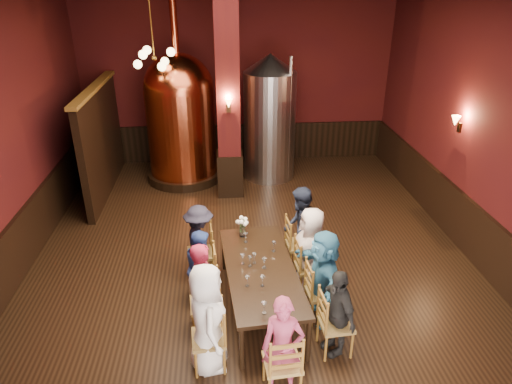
{
  "coord_description": "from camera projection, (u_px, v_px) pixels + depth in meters",
  "views": [
    {
      "loc": [
        -0.51,
        -6.94,
        4.67
      ],
      "look_at": [
        0.09,
        0.2,
        1.24
      ],
      "focal_mm": 32.0,
      "sensor_mm": 36.0,
      "label": 1
    }
  ],
  "objects": [
    {
      "name": "wine_glass_4",
      "position": [
        254.0,
        258.0,
        6.81
      ],
      "size": [
        0.07,
        0.07,
        0.17
      ],
      "primitive_type": null,
      "color": "white",
      "rests_on": "dining_table"
    },
    {
      "name": "chair_3",
      "position": [
        200.0,
        253.0,
        7.62
      ],
      "size": [
        0.49,
        0.49,
        0.92
      ],
      "primitive_type": null,
      "rotation": [
        0.0,
        0.0,
        -1.49
      ],
      "color": "brown",
      "rests_on": "ground"
    },
    {
      "name": "person_8",
      "position": [
        283.0,
        348.0,
        5.38
      ],
      "size": [
        0.56,
        0.43,
        1.38
      ],
      "primitive_type": "imported",
      "rotation": [
        0.0,
        0.0,
        6.07
      ],
      "color": "#A6375A",
      "rests_on": "ground"
    },
    {
      "name": "wainscot_left",
      "position": [
        21.0,
        245.0,
        7.78
      ],
      "size": [
        0.08,
        9.9,
        1.0
      ],
      "primitive_type": "cube",
      "color": "black",
      "rests_on": "ground"
    },
    {
      "name": "person_1",
      "position": [
        204.0,
        289.0,
        6.32
      ],
      "size": [
        0.4,
        0.56,
        1.45
      ],
      "primitive_type": "imported",
      "rotation": [
        0.0,
        0.0,
        1.68
      ],
      "color": "maroon",
      "rests_on": "ground"
    },
    {
      "name": "wainscot_right",
      "position": [
        467.0,
        225.0,
        8.37
      ],
      "size": [
        0.08,
        9.9,
        1.0
      ],
      "primitive_type": "cube",
      "color": "black",
      "rests_on": "ground"
    },
    {
      "name": "chair_1",
      "position": [
        205.0,
        304.0,
        6.44
      ],
      "size": [
        0.49,
        0.49,
        0.92
      ],
      "primitive_type": null,
      "rotation": [
        0.0,
        0.0,
        -1.49
      ],
      "color": "brown",
      "rests_on": "ground"
    },
    {
      "name": "person_7",
      "position": [
        300.0,
        229.0,
        7.74
      ],
      "size": [
        0.53,
        0.8,
        1.51
      ],
      "primitive_type": "imported",
      "rotation": [
        0.0,
        0.0,
        4.46
      ],
      "color": "#1C2338",
      "rests_on": "ground"
    },
    {
      "name": "wine_glass_6",
      "position": [
        264.0,
        308.0,
        5.8
      ],
      "size": [
        0.07,
        0.07,
        0.17
      ],
      "primitive_type": null,
      "color": "white",
      "rests_on": "dining_table"
    },
    {
      "name": "person_0",
      "position": [
        207.0,
        319.0,
        5.71
      ],
      "size": [
        0.59,
        0.82,
        1.55
      ],
      "primitive_type": "imported",
      "rotation": [
        0.0,
        0.0,
        1.71
      ],
      "color": "white",
      "rests_on": "ground"
    },
    {
      "name": "chair_5",
      "position": [
        321.0,
        292.0,
        6.69
      ],
      "size": [
        0.49,
        0.49,
        0.92
      ],
      "primitive_type": null,
      "rotation": [
        0.0,
        0.0,
        1.65
      ],
      "color": "brown",
      "rests_on": "ground"
    },
    {
      "name": "room",
      "position": [
        252.0,
        141.0,
        7.32
      ],
      "size": [
        10.0,
        10.02,
        4.5
      ],
      "color": "black",
      "rests_on": "ground"
    },
    {
      "name": "chair_0",
      "position": [
        208.0,
        338.0,
        5.84
      ],
      "size": [
        0.49,
        0.49,
        0.92
      ],
      "primitive_type": null,
      "rotation": [
        0.0,
        0.0,
        -1.49
      ],
      "color": "brown",
      "rests_on": "ground"
    },
    {
      "name": "person_4",
      "position": [
        337.0,
        312.0,
        6.01
      ],
      "size": [
        0.54,
        0.82,
        1.3
      ],
      "primitive_type": "imported",
      "rotation": [
        0.0,
        0.0,
        5.03
      ],
      "color": "black",
      "rests_on": "ground"
    },
    {
      "name": "wine_glass_8",
      "position": [
        250.0,
        261.0,
        6.74
      ],
      "size": [
        0.07,
        0.07,
        0.17
      ],
      "primitive_type": null,
      "color": "white",
      "rests_on": "dining_table"
    },
    {
      "name": "wine_glass_2",
      "position": [
        274.0,
        246.0,
        7.11
      ],
      "size": [
        0.07,
        0.07,
        0.17
      ],
      "primitive_type": null,
      "color": "white",
      "rests_on": "dining_table"
    },
    {
      "name": "chair_6",
      "position": [
        309.0,
        266.0,
        7.27
      ],
      "size": [
        0.49,
        0.49,
        0.92
      ],
      "primitive_type": null,
      "rotation": [
        0.0,
        0.0,
        1.65
      ],
      "color": "brown",
      "rests_on": "ground"
    },
    {
      "name": "sconce_wall",
      "position": [
        460.0,
        123.0,
        8.35
      ],
      "size": [
        0.2,
        0.2,
        0.36
      ],
      "primitive_type": null,
      "rotation": [
        0.0,
        0.0,
        1.57
      ],
      "color": "black",
      "rests_on": "room"
    },
    {
      "name": "copper_kettle",
      "position": [
        181.0,
        117.0,
        10.89
      ],
      "size": [
        2.17,
        2.17,
        4.36
      ],
      "rotation": [
        0.0,
        0.0,
        0.42
      ],
      "color": "black",
      "rests_on": "ground"
    },
    {
      "name": "pendant_cluster",
      "position": [
        154.0,
        58.0,
        9.42
      ],
      "size": [
        0.9,
        0.9,
        1.7
      ],
      "primitive_type": null,
      "color": "#A57226",
      "rests_on": "room"
    },
    {
      "name": "wine_glass_7",
      "position": [
        247.0,
        281.0,
        6.3
      ],
      "size": [
        0.07,
        0.07,
        0.17
      ],
      "primitive_type": null,
      "color": "white",
      "rests_on": "dining_table"
    },
    {
      "name": "chair_8",
      "position": [
        282.0,
        362.0,
        5.48
      ],
      "size": [
        0.49,
        0.49,
        0.92
      ],
      "primitive_type": null,
      "rotation": [
        0.0,
        0.0,
        3.22
      ],
      "color": "brown",
      "rests_on": "ground"
    },
    {
      "name": "dining_table",
      "position": [
        260.0,
        272.0,
        6.76
      ],
      "size": [
        1.19,
        2.47,
        0.75
      ],
      "rotation": [
        0.0,
        0.0,
        0.08
      ],
      "color": "black",
      "rests_on": "ground"
    },
    {
      "name": "chair_2",
      "position": [
        203.0,
        276.0,
        7.03
      ],
      "size": [
        0.49,
        0.49,
        0.92
      ],
      "primitive_type": null,
      "rotation": [
        0.0,
        0.0,
        -1.49
      ],
      "color": "brown",
      "rests_on": "ground"
    },
    {
      "name": "person_6",
      "position": [
        310.0,
        251.0,
        7.15
      ],
      "size": [
        0.5,
        0.75,
        1.48
      ],
      "primitive_type": "imported",
      "rotation": [
        0.0,
        0.0,
        4.76
      ],
      "color": "beige",
      "rests_on": "ground"
    },
    {
      "name": "wine_glass_3",
      "position": [
        243.0,
        259.0,
        6.79
      ],
      "size": [
        0.07,
        0.07,
        0.17
      ],
      "primitive_type": null,
      "color": "white",
      "rests_on": "dining_table"
    },
    {
      "name": "steel_vessel",
      "position": [
        270.0,
        118.0,
        11.04
      ],
      "size": [
        1.27,
        1.27,
        3.04
      ],
      "rotation": [
        0.0,
        0.0,
        -0.01
      ],
      "color": "#B2B2B7",
      "rests_on": "ground"
    },
    {
      "name": "rose_vase",
      "position": [
        242.0,
        224.0,
        7.45
      ],
      "size": [
        0.21,
        0.21,
        0.36
      ],
      "color": "white",
      "rests_on": "dining_table"
    },
    {
      "name": "chair_7",
      "position": [
        299.0,
        244.0,
        7.87
      ],
      "size": [
        0.49,
        0.49,
        0.92
      ],
      "primitive_type": null,
      "rotation": [
        0.0,
        0.0,
        1.65
      ],
      "color": "brown",
      "rests_on": "ground"
    },
    {
      "name": "column",
      "position": [
        228.0,
        99.0,
        9.81
      ],
      "size": [
        0.58,
        0.58,
        4.5
      ],
      "primitive_type": "cube",
      "color": "#47110F",
      "rests_on": "ground"
    },
    {
      "name": "person_3",
      "position": [
        200.0,
        242.0,
        7.53
      ],
      "size": [
        0.53,
        0.88,
        1.33
      ],
      "primitive_type": "imported",
      "rotation": [
        0.0,
        0.0,
        1.53
      ],
      "color": "black",
      "rests_on": "ground"
    },
    {
      "name": "partition",
      "position": [
        102.0,
        142.0,
        10.41
      ],
      "size": [
        0.22,
        3.5,
        2.4
      ],
      "primitive_type": "cube",
      "color": "black",
      "rests_on": "ground"
    },
    {
      "name": "wine_glass_1",
      "position": [
        262.0,
        281.0,
        6.3
      ],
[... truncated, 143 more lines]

